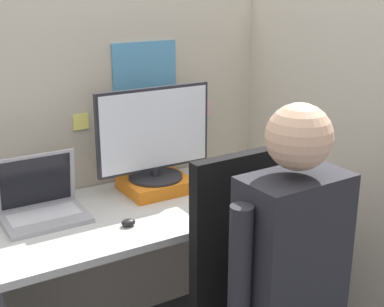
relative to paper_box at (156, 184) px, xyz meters
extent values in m
cube|color=#B7AD99|center=(-0.08, 0.22, 0.02)|extent=(1.96, 0.04, 1.58)
cube|color=#4C8EB7|center=(0.06, 0.19, 0.43)|extent=(0.32, 0.01, 0.35)
cube|color=#F4EA66|center=(-0.26, 0.19, 0.28)|extent=(0.07, 0.01, 0.07)
cube|color=#EA9EC6|center=(0.36, 0.19, 0.26)|extent=(0.08, 0.01, 0.08)
cube|color=#B7AD99|center=(0.68, -0.19, 0.02)|extent=(0.04, 1.27, 1.58)
cube|color=#B7B7B2|center=(-0.08, -0.13, -0.04)|extent=(1.46, 0.64, 0.03)
cube|color=#4C4C51|center=(0.62, -0.13, -0.41)|extent=(0.03, 0.54, 0.71)
cube|color=orange|center=(0.00, 0.00, 0.00)|extent=(0.28, 0.25, 0.06)
cylinder|color=#232328|center=(0.00, 0.00, 0.04)|extent=(0.24, 0.24, 0.01)
cylinder|color=#232328|center=(0.00, 0.00, 0.06)|extent=(0.04, 0.04, 0.04)
cube|color=#232328|center=(0.00, 0.00, 0.25)|extent=(0.53, 0.02, 0.37)
cube|color=silver|center=(0.00, -0.01, 0.25)|extent=(0.51, 0.00, 0.34)
cube|color=#99999E|center=(-0.52, -0.06, -0.02)|extent=(0.32, 0.23, 0.02)
cube|color=silver|center=(-0.52, -0.05, -0.01)|extent=(0.27, 0.13, 0.00)
cube|color=#99999E|center=(-0.52, 0.04, 0.11)|extent=(0.32, 0.04, 0.23)
cube|color=black|center=(-0.52, 0.03, 0.11)|extent=(0.28, 0.03, 0.20)
ellipsoid|color=black|center=(-0.26, -0.27, -0.02)|extent=(0.06, 0.04, 0.03)
cube|color=#2D2D33|center=(0.58, -0.19, 0.00)|extent=(0.04, 0.16, 0.05)
cone|color=orange|center=(0.08, -0.38, -0.01)|extent=(0.04, 0.11, 0.04)
cylinder|color=green|center=(0.08, -0.31, -0.01)|extent=(0.02, 0.02, 0.02)
cube|color=black|center=(0.04, -0.61, 0.00)|extent=(0.44, 0.06, 0.62)
cube|color=#232328|center=(0.03, -0.87, 0.05)|extent=(0.35, 0.21, 0.51)
sphere|color=#D8A884|center=(0.03, -0.87, 0.43)|extent=(0.20, 0.20, 0.20)
cylinder|color=#232328|center=(-0.17, -0.87, 0.05)|extent=(0.07, 0.07, 0.41)
cylinder|color=#232328|center=(0.24, -0.86, 0.05)|extent=(0.07, 0.07, 0.41)
camera|label=1|loc=(-1.01, -1.99, 0.87)|focal=50.00mm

